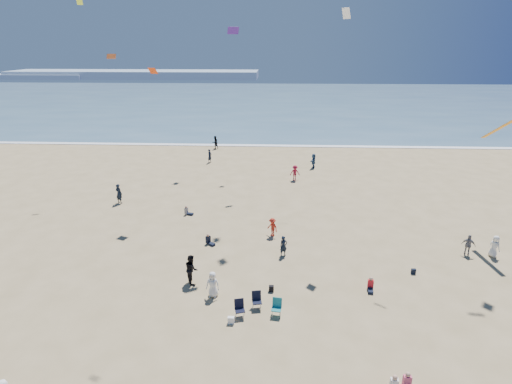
{
  "coord_description": "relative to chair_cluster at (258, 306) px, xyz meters",
  "views": [
    {
      "loc": [
        2.98,
        -12.75,
        14.09
      ],
      "look_at": [
        2.0,
        8.0,
        6.4
      ],
      "focal_mm": 28.0,
      "sensor_mm": 36.0,
      "label": 1
    }
  ],
  "objects": [
    {
      "name": "chair_cluster",
      "position": [
        0.0,
        0.0,
        0.0
      ],
      "size": [
        2.71,
        1.51,
        1.0
      ],
      "color": "black",
      "rests_on": "ground"
    },
    {
      "name": "black_backpack",
      "position": [
        0.73,
        2.19,
        -0.31
      ],
      "size": [
        0.3,
        0.22,
        0.38
      ],
      "primitive_type": "cube",
      "color": "black",
      "rests_on": "ground"
    },
    {
      "name": "standing_flyers",
      "position": [
        2.87,
        11.42,
        0.36
      ],
      "size": [
        33.45,
        48.41,
        1.91
      ],
      "color": "maroon",
      "rests_on": "ground"
    },
    {
      "name": "seated_group",
      "position": [
        1.73,
        2.93,
        -0.08
      ],
      "size": [
        14.49,
        19.28,
        0.84
      ],
      "color": "white",
      "rests_on": "ground"
    },
    {
      "name": "headland_far",
      "position": [
        -62.2,
        164.27,
        1.1
      ],
      "size": [
        110.0,
        20.0,
        3.2
      ],
      "primitive_type": "cube",
      "color": "#7A8EA8",
      "rests_on": "ground"
    },
    {
      "name": "white_tote",
      "position": [
        -1.4,
        -0.89,
        -0.3
      ],
      "size": [
        0.35,
        0.2,
        0.4
      ],
      "primitive_type": "cube",
      "color": "white",
      "rests_on": "ground"
    },
    {
      "name": "ocean",
      "position": [
        -2.2,
        89.27,
        -0.47
      ],
      "size": [
        220.0,
        100.0,
        0.06
      ],
      "primitive_type": "cube",
      "color": "#476B84",
      "rests_on": "ground"
    },
    {
      "name": "kites_aloft",
      "position": [
        7.08,
        7.43,
        15.36
      ],
      "size": [
        35.33,
        45.37,
        27.95
      ],
      "color": "#088DDA",
      "rests_on": "ground"
    },
    {
      "name": "navy_bag",
      "position": [
        10.0,
        4.62,
        -0.33
      ],
      "size": [
        0.28,
        0.18,
        0.34
      ],
      "primitive_type": "cube",
      "color": "black",
      "rests_on": "ground"
    },
    {
      "name": "headland_near",
      "position": [
        -102.2,
        159.27,
        0.5
      ],
      "size": [
        40.0,
        14.0,
        2.0
      ],
      "primitive_type": "cube",
      "color": "#7A8EA8",
      "rests_on": "ground"
    },
    {
      "name": "surf_line",
      "position": [
        -2.2,
        39.27,
        -0.46
      ],
      "size": [
        220.0,
        1.2,
        0.08
      ],
      "primitive_type": "cube",
      "color": "white",
      "rests_on": "ground"
    }
  ]
}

